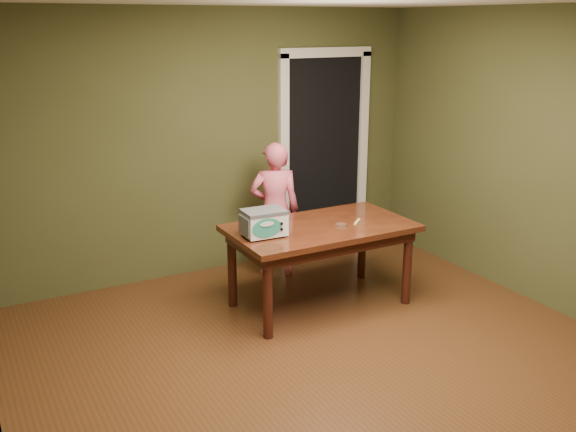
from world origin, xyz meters
The scene contains 8 objects.
floor centered at (0.00, 0.00, 0.00)m, with size 5.00×5.00×0.00m, color #522D17.
room_shell centered at (0.00, 0.00, 1.71)m, with size 4.52×5.02×2.61m.
doorway centered at (1.30, 2.78, 1.06)m, with size 1.10×0.66×2.25m.
dining_table centered at (0.48, 1.20, 0.65)m, with size 1.60×0.90×0.75m.
toy_oven centered at (-0.09, 1.17, 0.87)m, with size 0.38×0.27×0.23m.
baking_pan centered at (0.62, 1.09, 0.76)m, with size 0.10×0.10×0.02m.
spatula centered at (0.81, 1.12, 0.75)m, with size 0.18×0.03×0.01m, color #D1B55A.
child centered at (0.47, 2.04, 0.68)m, with size 0.49×0.32×1.35m, color #EF6280.
Camera 1 is at (-2.33, -3.34, 2.45)m, focal length 40.00 mm.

